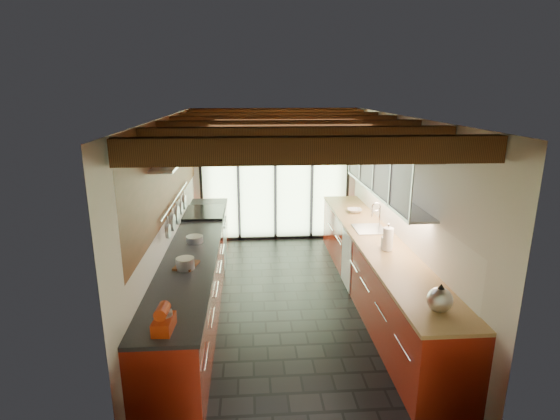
% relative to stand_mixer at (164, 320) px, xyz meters
% --- Properties ---
extents(ground, '(5.50, 5.50, 0.00)m').
position_rel_stand_mixer_xyz_m(ground, '(1.27, 2.24, -1.02)').
color(ground, black).
rests_on(ground, ground).
extents(room_shell, '(5.50, 5.50, 5.50)m').
position_rel_stand_mixer_xyz_m(room_shell, '(1.27, 2.24, 0.63)').
color(room_shell, silver).
rests_on(room_shell, ground).
extents(ceiling_beams, '(3.14, 5.06, 4.90)m').
position_rel_stand_mixer_xyz_m(ceiling_beams, '(1.27, 2.62, 1.44)').
color(ceiling_beams, '#593316').
rests_on(ceiling_beams, ground).
extents(glass_door, '(2.95, 0.10, 2.90)m').
position_rel_stand_mixer_xyz_m(glass_door, '(1.27, 4.94, 0.64)').
color(glass_door, '#C6EAAD').
rests_on(glass_door, ground).
extents(left_counter, '(0.68, 5.00, 0.92)m').
position_rel_stand_mixer_xyz_m(left_counter, '(-0.01, 2.24, -0.56)').
color(left_counter, '#9D2312').
rests_on(left_counter, ground).
extents(range_stove, '(0.66, 0.90, 0.97)m').
position_rel_stand_mixer_xyz_m(range_stove, '(-0.01, 3.69, -0.55)').
color(range_stove, silver).
rests_on(range_stove, ground).
extents(right_counter, '(0.68, 5.00, 0.92)m').
position_rel_stand_mixer_xyz_m(right_counter, '(2.54, 2.24, -0.56)').
color(right_counter, '#9D2312').
rests_on(right_counter, ground).
extents(sink_assembly, '(0.45, 0.52, 0.43)m').
position_rel_stand_mixer_xyz_m(sink_assembly, '(2.56, 2.64, -0.06)').
color(sink_assembly, silver).
rests_on(sink_assembly, right_counter).
extents(upper_cabinets_right, '(0.34, 3.00, 3.00)m').
position_rel_stand_mixer_xyz_m(upper_cabinets_right, '(2.70, 2.54, 0.83)').
color(upper_cabinets_right, silver).
rests_on(upper_cabinets_right, ground).
extents(left_wall_fixtures, '(0.28, 2.60, 0.96)m').
position_rel_stand_mixer_xyz_m(left_wall_fixtures, '(-0.20, 2.43, 0.83)').
color(left_wall_fixtures, silver).
rests_on(left_wall_fixtures, ground).
extents(stand_mixer, '(0.18, 0.29, 0.25)m').
position_rel_stand_mixer_xyz_m(stand_mixer, '(0.00, 0.00, 0.00)').
color(stand_mixer, red).
rests_on(stand_mixer, left_counter).
extents(pot_large, '(0.25, 0.25, 0.14)m').
position_rel_stand_mixer_xyz_m(pot_large, '(0.00, 1.34, -0.03)').
color(pot_large, silver).
rests_on(pot_large, left_counter).
extents(pot_small, '(0.27, 0.27, 0.09)m').
position_rel_stand_mixer_xyz_m(pot_small, '(0.00, 2.26, -0.06)').
color(pot_small, silver).
rests_on(pot_small, left_counter).
extents(cutting_board, '(0.30, 0.36, 0.03)m').
position_rel_stand_mixer_xyz_m(cutting_board, '(0.00, 1.42, -0.09)').
color(cutting_board, brown).
rests_on(cutting_board, left_counter).
extents(kettle, '(0.26, 0.31, 0.29)m').
position_rel_stand_mixer_xyz_m(kettle, '(2.54, 0.17, 0.03)').
color(kettle, silver).
rests_on(kettle, right_counter).
extents(paper_towel, '(0.18, 0.18, 0.36)m').
position_rel_stand_mixer_xyz_m(paper_towel, '(2.54, 1.77, 0.05)').
color(paper_towel, white).
rests_on(paper_towel, right_counter).
extents(soap_bottle, '(0.11, 0.11, 0.22)m').
position_rel_stand_mixer_xyz_m(soap_bottle, '(2.54, 1.87, 0.01)').
color(soap_bottle, silver).
rests_on(soap_bottle, right_counter).
extents(bowl, '(0.25, 0.25, 0.06)m').
position_rel_stand_mixer_xyz_m(bowl, '(2.54, 3.59, -0.07)').
color(bowl, silver).
rests_on(bowl, right_counter).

